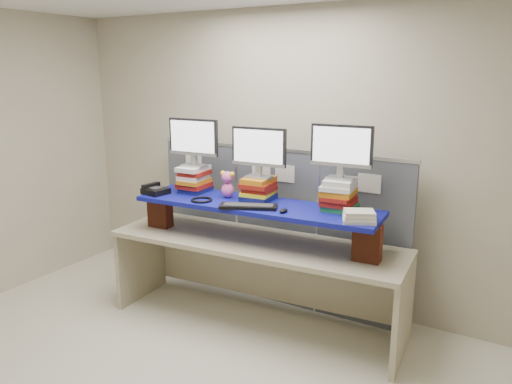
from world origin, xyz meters
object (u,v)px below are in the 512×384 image
Objects in this scene: monitor_left at (193,139)px; monitor_center at (259,149)px; desk at (256,257)px; monitor_right at (341,149)px; blue_board at (256,206)px; keyboard at (248,206)px; desk_phone at (155,190)px.

monitor_left is 1.00× the size of monitor_center.
monitor_right reaches higher than desk.
keyboard reaches higher than blue_board.
desk is 11.43× the size of desk_phone.
monitor_center reaches higher than keyboard.
monitor_left is 1.00× the size of monitor_right.
monitor_right reaches higher than keyboard.
monitor_center is at bearing -0.00° from monitor_left.
monitor_center is (-0.04, 0.12, 0.94)m from desk.
keyboard is at bearing -81.56° from monitor_center.
monitor_left reaches higher than blue_board.
desk is 1.12m from desk_phone.
desk is at bearing -9.67° from monitor_left.
blue_board is 4.31× the size of keyboard.
monitor_left is 2.16× the size of desk_phone.
monitor_center reaches higher than blue_board.
desk_phone is (-0.27, -0.25, -0.46)m from monitor_left.
monitor_left is at bearing 170.33° from desk.
monitor_left reaches higher than keyboard.
desk_phone is at bearing 157.93° from keyboard.
keyboard reaches higher than desk.
desk is 1.24× the size of blue_board.
desk_phone reaches higher than desk.
desk_phone is at bearing -173.77° from blue_board.
monitor_right is 1.75m from desk_phone.
keyboard is (0.06, -0.27, -0.43)m from monitor_center.
keyboard is (0.02, -0.15, 0.50)m from desk.
keyboard is at bearing -87.03° from blue_board.
desk is at bearing 17.62° from desk_phone.
monitor_center is 2.16× the size of desk_phone.
monitor_right is 1.01× the size of keyboard.
monitor_right reaches higher than monitor_center.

